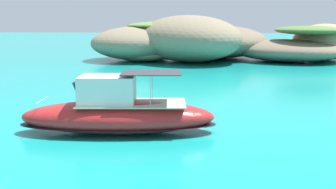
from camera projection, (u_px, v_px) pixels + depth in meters
islet_large at (182, 41)px, 64.39m from camera, size 33.24×31.16×7.08m
islet_small at (302, 45)px, 62.45m from camera, size 24.48×20.20×5.78m
motorboat_red at (117, 114)px, 22.20m from camera, size 11.30×4.31×3.45m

